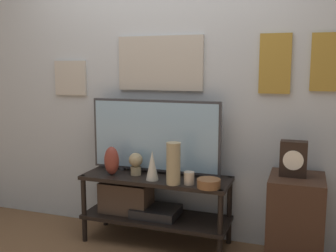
# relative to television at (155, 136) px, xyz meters

# --- Properties ---
(wall_back) EXTENTS (6.40, 0.08, 2.70)m
(wall_back) POSITION_rel_television_xyz_m (0.05, 0.16, 0.50)
(wall_back) COLOR #B2BCC6
(wall_back) RESTS_ON ground_plane
(media_console) EXTENTS (1.17, 0.41, 0.55)m
(media_console) POSITION_rel_television_xyz_m (-0.05, -0.09, -0.51)
(media_console) COLOR black
(media_console) RESTS_ON ground_plane
(television) EXTENTS (1.08, 0.05, 0.60)m
(television) POSITION_rel_television_xyz_m (0.00, 0.00, 0.00)
(television) COLOR #333338
(television) RESTS_ON media_console
(vase_wide_bowl) EXTENTS (0.17, 0.17, 0.06)m
(vase_wide_bowl) POSITION_rel_television_xyz_m (0.51, -0.24, -0.28)
(vase_wide_bowl) COLOR brown
(vase_wide_bowl) RESTS_ON media_console
(vase_slim_bronze) EXTENTS (0.10, 0.10, 0.23)m
(vase_slim_bronze) POSITION_rel_television_xyz_m (0.05, -0.19, -0.19)
(vase_slim_bronze) COLOR beige
(vase_slim_bronze) RESTS_ON media_console
(vase_tall_ceramic) EXTENTS (0.10, 0.10, 0.31)m
(vase_tall_ceramic) POSITION_rel_television_xyz_m (0.24, -0.24, -0.15)
(vase_tall_ceramic) COLOR tan
(vase_tall_ceramic) RESTS_ON media_console
(vase_urn_stoneware) EXTENTS (0.12, 0.10, 0.23)m
(vase_urn_stoneware) POSITION_rel_television_xyz_m (-0.31, -0.16, -0.19)
(vase_urn_stoneware) COLOR brown
(vase_urn_stoneware) RESTS_ON media_console
(candle_jar) EXTENTS (0.08, 0.08, 0.09)m
(candle_jar) POSITION_rel_television_xyz_m (0.35, -0.21, -0.26)
(candle_jar) COLOR #C1B29E
(candle_jar) RESTS_ON media_console
(decorative_bust) EXTENTS (0.11, 0.11, 0.18)m
(decorative_bust) POSITION_rel_television_xyz_m (-0.12, -0.10, -0.21)
(decorative_bust) COLOR tan
(decorative_bust) RESTS_ON media_console
(side_table) EXTENTS (0.37, 0.43, 0.65)m
(side_table) POSITION_rel_television_xyz_m (1.10, -0.10, -0.53)
(side_table) COLOR #382319
(side_table) RESTS_ON ground_plane
(mantel_clock) EXTENTS (0.18, 0.11, 0.25)m
(mantel_clock) POSITION_rel_television_xyz_m (1.07, -0.09, -0.08)
(mantel_clock) COLOR black
(mantel_clock) RESTS_ON side_table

